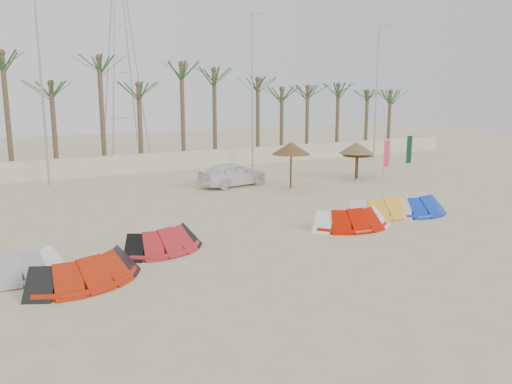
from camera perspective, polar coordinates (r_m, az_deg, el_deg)
ground at (r=16.19m, az=10.99°, el=-7.99°), size 120.00×120.00×0.00m
boundary_wall at (r=35.22m, az=-13.41°, el=3.19°), size 60.00×0.30×1.30m
palm_line at (r=36.58m, az=-13.52°, el=12.56°), size 52.00×4.00×7.70m
lamp_b at (r=31.68m, az=-23.24°, el=11.08°), size 1.25×0.14×11.00m
lamp_c at (r=36.34m, az=-0.36°, el=11.80°), size 1.25×0.14×11.00m
lamp_d at (r=43.64m, az=13.66°, el=11.35°), size 1.25×0.14×11.00m
pylon at (r=41.29m, az=-14.55°, el=3.32°), size 3.00×3.00×14.00m
kite_grey at (r=16.22m, az=-26.57°, el=-7.39°), size 3.17×1.70×0.90m
kite_red_left at (r=15.08m, az=-19.13°, el=-8.16°), size 3.60×2.31×0.90m
kite_red_mid at (r=17.36m, az=-10.76°, el=-5.25°), size 3.11×2.00×0.90m
kite_red_right at (r=20.36m, az=10.36°, el=-2.83°), size 3.46×2.04×0.90m
kite_orange at (r=22.95m, az=14.12°, el=-1.43°), size 3.74×1.83×0.90m
kite_blue at (r=23.54m, az=17.87°, el=-1.33°), size 3.09×1.64×0.90m
parasol_left at (r=28.37m, az=4.04°, el=5.00°), size 2.23×2.23×2.64m
parasol_mid at (r=31.83m, az=11.43°, el=4.96°), size 2.19×2.19×2.37m
parasol_right at (r=32.62m, az=11.59°, el=4.66°), size 2.04×2.04×2.13m
flag_pink at (r=32.69m, az=14.63°, el=4.14°), size 0.45×0.07×2.60m
flag_green at (r=34.56m, az=17.01°, el=4.54°), size 0.45×0.07×2.78m
car at (r=29.19m, az=-2.69°, el=2.06°), size 4.38×2.30×1.42m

